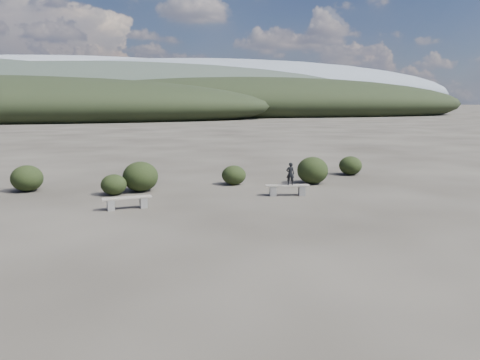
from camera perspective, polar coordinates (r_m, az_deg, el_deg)
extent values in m
plane|color=#2A2621|center=(12.01, 4.60, -7.83)|extent=(1200.00, 1200.00, 0.00)
cube|color=slate|center=(16.20, -15.49, -2.95)|extent=(0.26, 0.34, 0.36)
cube|color=slate|center=(16.33, -11.69, -2.70)|extent=(0.26, 0.34, 0.36)
cube|color=gray|center=(16.22, -13.61, -2.12)|extent=(1.66, 0.51, 0.05)
cube|color=slate|center=(18.07, 4.04, -1.35)|extent=(0.30, 0.37, 0.37)
cube|color=slate|center=(18.24, 7.54, -1.30)|extent=(0.30, 0.37, 0.37)
cube|color=gray|center=(18.11, 5.81, -0.67)|extent=(1.72, 0.69, 0.05)
imported|color=black|center=(18.05, 6.15, 0.76)|extent=(0.36, 0.29, 0.87)
ellipsoid|color=black|center=(18.81, -15.14, -0.55)|extent=(0.99, 0.99, 0.81)
ellipsoid|color=black|center=(19.28, -12.04, 0.42)|extent=(1.42, 1.42, 1.21)
ellipsoid|color=black|center=(20.43, -0.76, 0.60)|extent=(1.06, 1.06, 0.85)
ellipsoid|color=black|center=(20.89, 8.84, 1.17)|extent=(1.37, 1.37, 1.20)
ellipsoid|color=black|center=(23.83, 13.32, 1.72)|extent=(1.12, 1.12, 0.93)
ellipsoid|color=black|center=(20.75, -24.53, 0.19)|extent=(1.26, 1.26, 1.06)
ellipsoid|color=black|center=(102.99, -27.11, 7.94)|extent=(110.00, 40.00, 12.00)
ellipsoid|color=black|center=(126.90, 2.88, 9.24)|extent=(120.00, 44.00, 14.00)
ellipsoid|color=#2F392E|center=(170.85, -13.90, 9.79)|extent=(190.00, 64.00, 24.00)
ellipsoid|color=slate|center=(319.52, -1.65, 10.57)|extent=(340.00, 110.00, 44.00)
ellipsoid|color=gray|center=(411.73, -18.94, 10.20)|extent=(460.00, 140.00, 56.00)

